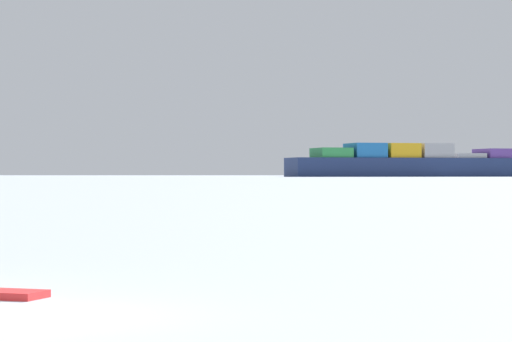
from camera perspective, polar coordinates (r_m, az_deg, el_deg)
The scene contains 2 objects.
ground_plane at distance 16.23m, azimuth -12.10°, elevation -7.06°, with size 4000.00×4000.00×0.00m, color #9EA8B2.
cargo_ship at distance 634.84m, azimuth 9.88°, elevation 0.49°, with size 173.75×109.93×38.57m.
Camera 1 is at (7.03, -14.50, 1.97)m, focal length 80.62 mm.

